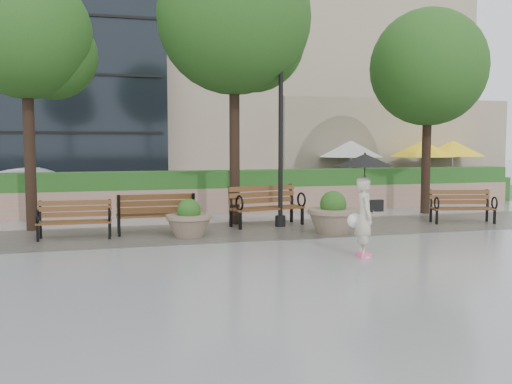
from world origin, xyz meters
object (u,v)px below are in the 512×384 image
object	(u,v)px
bench_1	(75,228)
lamppost	(281,155)
bench_2	(156,222)
car_right	(38,187)
planter_right	(333,217)
planter_left	(189,222)
bench_4	(462,214)
pedestrian	(365,194)
bench_3	(267,214)

from	to	relation	value
bench_1	lamppost	size ratio (longest dim) A/B	0.39
bench_2	car_right	size ratio (longest dim) A/B	0.46
bench_2	planter_right	bearing A→B (deg)	165.01
lamppost	car_right	size ratio (longest dim) A/B	1.06
planter_left	planter_right	distance (m)	3.54
bench_4	planter_right	bearing A→B (deg)	-157.04
bench_1	lamppost	distance (m)	5.51
planter_left	lamppost	world-z (taller)	lamppost
bench_4	bench_1	bearing A→B (deg)	-167.56
bench_4	car_right	size ratio (longest dim) A/B	0.44
planter_left	car_right	distance (m)	8.88
bench_2	planter_left	size ratio (longest dim) A/B	1.72
planter_right	lamppost	xyz separation A→B (m)	(-0.89, 1.45, 1.51)
bench_4	lamppost	bearing A→B (deg)	-174.92
bench_4	planter_right	distance (m)	4.26
bench_2	car_right	world-z (taller)	car_right
car_right	planter_left	bearing A→B (deg)	-142.83
bench_4	car_right	distance (m)	14.06
bench_4	bench_2	bearing A→B (deg)	-169.71
lamppost	car_right	distance (m)	9.70
bench_4	planter_left	bearing A→B (deg)	-164.87
bench_2	planter_right	size ratio (longest dim) A/B	1.49
pedestrian	bench_1	bearing A→B (deg)	69.95
bench_3	bench_1	bearing A→B (deg)	176.86
planter_left	lamppost	xyz separation A→B (m)	(2.61, 0.97, 1.56)
bench_3	bench_4	distance (m)	5.49
bench_3	planter_left	world-z (taller)	bench_3
bench_4	lamppost	distance (m)	5.40
pedestrian	planter_left	bearing A→B (deg)	55.59
bench_1	planter_right	size ratio (longest dim) A/B	1.34
planter_right	pedestrian	xyz separation A→B (m)	(-0.54, -2.76, 0.82)
planter_left	pedestrian	bearing A→B (deg)	-47.63
bench_3	lamppost	world-z (taller)	lamppost
bench_1	pedestrian	distance (m)	6.73
pedestrian	lamppost	bearing A→B (deg)	17.89
bench_4	lamppost	world-z (taller)	lamppost
pedestrian	bench_2	bearing A→B (deg)	56.24
bench_3	bench_4	bearing A→B (deg)	-22.65
bench_3	lamppost	size ratio (longest dim) A/B	0.49
bench_2	lamppost	world-z (taller)	lamppost
bench_1	bench_4	distance (m)	10.31
bench_3	car_right	world-z (taller)	car_right
bench_2	car_right	distance (m)	7.95
planter_left	pedestrian	world-z (taller)	pedestrian
lamppost	bench_2	bearing A→B (deg)	-175.14
pedestrian	planter_right	bearing A→B (deg)	2.06
bench_4	planter_right	size ratio (longest dim) A/B	1.43
bench_3	planter_right	xyz separation A→B (m)	(1.20, -1.68, 0.10)
bench_1	planter_right	world-z (taller)	planter_right
bench_2	pedestrian	size ratio (longest dim) A/B	0.93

